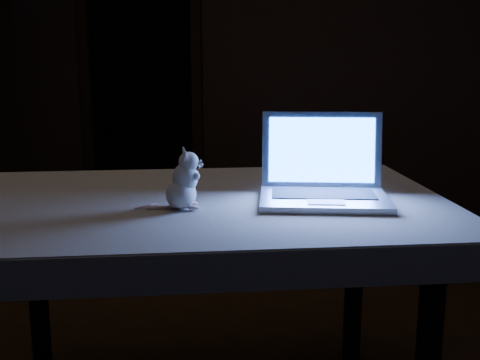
# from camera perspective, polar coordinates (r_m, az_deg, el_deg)

# --- Properties ---
(floor) EXTENTS (5.00, 5.00, 0.00)m
(floor) POSITION_cam_1_polar(r_m,az_deg,el_deg) (2.80, -5.16, -16.02)
(floor) COLOR black
(floor) RESTS_ON ground
(back_wall) EXTENTS (4.50, 0.04, 2.60)m
(back_wall) POSITION_cam_1_polar(r_m,az_deg,el_deg) (4.91, 2.96, 11.87)
(back_wall) COLOR black
(back_wall) RESTS_ON ground
(doorway) EXTENTS (1.06, 0.36, 2.13)m
(doorway) POSITION_cam_1_polar(r_m,az_deg,el_deg) (5.20, -9.31, 9.15)
(doorway) COLOR black
(doorway) RESTS_ON back_wall
(table) EXTENTS (1.75, 1.39, 0.82)m
(table) POSITION_cam_1_polar(r_m,az_deg,el_deg) (2.17, -3.41, -12.61)
(table) COLOR black
(table) RESTS_ON floor
(tablecloth) EXTENTS (1.92, 1.60, 0.11)m
(tablecloth) POSITION_cam_1_polar(r_m,az_deg,el_deg) (1.99, -1.74, -3.65)
(tablecloth) COLOR #BCB09C
(tablecloth) RESTS_ON table
(laptop) EXTENTS (0.46, 0.42, 0.28)m
(laptop) POSITION_cam_1_polar(r_m,az_deg,el_deg) (1.96, 8.08, 1.86)
(laptop) COLOR #ABABB0
(laptop) RESTS_ON tablecloth
(plush_mouse) EXTENTS (0.17, 0.17, 0.19)m
(plush_mouse) POSITION_cam_1_polar(r_m,az_deg,el_deg) (1.89, -5.64, 0.10)
(plush_mouse) COLOR silver
(plush_mouse) RESTS_ON tablecloth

